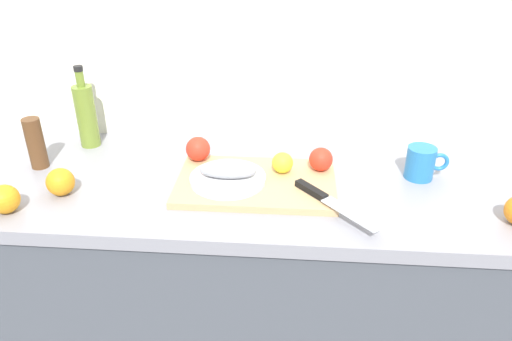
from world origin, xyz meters
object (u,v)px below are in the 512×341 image
object	(u,v)px
pepper_mill	(36,143)
olive_oil_bottle	(86,114)
cutting_board	(256,183)
coffee_mug_1	(421,163)
orange_0	(60,182)
fish_fillet	(228,171)
chef_knife	(325,198)
white_plate	(229,179)
lemon_0	(282,163)

from	to	relation	value
pepper_mill	olive_oil_bottle	bearing A→B (deg)	59.47
cutting_board	pepper_mill	size ratio (longest dim) A/B	2.85
cutting_board	pepper_mill	xyz separation A→B (m)	(-0.67, 0.07, 0.07)
coffee_mug_1	pepper_mill	bearing A→B (deg)	-178.94
pepper_mill	orange_0	bearing A→B (deg)	-48.32
fish_fillet	chef_knife	xyz separation A→B (m)	(0.27, -0.09, -0.02)
orange_0	pepper_mill	xyz separation A→B (m)	(-0.14, 0.15, 0.04)
white_plate	pepper_mill	distance (m)	0.60
cutting_board	chef_knife	distance (m)	0.22
lemon_0	coffee_mug_1	bearing A→B (deg)	5.12
cutting_board	fish_fillet	xyz separation A→B (m)	(-0.08, -0.01, 0.04)
olive_oil_bottle	coffee_mug_1	bearing A→B (deg)	-7.77
cutting_board	fish_fillet	bearing A→B (deg)	-170.45
cutting_board	white_plate	bearing A→B (deg)	-170.45
cutting_board	white_plate	distance (m)	0.08
white_plate	lemon_0	distance (m)	0.16
white_plate	olive_oil_bottle	world-z (taller)	olive_oil_bottle
olive_oil_bottle	chef_knife	bearing A→B (deg)	-23.51
lemon_0	olive_oil_bottle	bearing A→B (deg)	164.49
chef_knife	lemon_0	distance (m)	0.19
cutting_board	orange_0	distance (m)	0.54
cutting_board	fish_fillet	distance (m)	0.09
olive_oil_bottle	coffee_mug_1	distance (m)	1.06
coffee_mug_1	pepper_mill	size ratio (longest dim) A/B	0.78
cutting_board	pepper_mill	bearing A→B (deg)	174.33
cutting_board	lemon_0	size ratio (longest dim) A/B	7.29
chef_knife	orange_0	bearing A→B (deg)	-132.88
chef_knife	lemon_0	world-z (taller)	lemon_0
lemon_0	pepper_mill	distance (m)	0.74
coffee_mug_1	white_plate	bearing A→B (deg)	-169.67
fish_fillet	orange_0	size ratio (longest dim) A/B	2.09
cutting_board	olive_oil_bottle	size ratio (longest dim) A/B	1.67
fish_fillet	coffee_mug_1	xyz separation A→B (m)	(0.55, 0.10, -0.00)
fish_fillet	orange_0	xyz separation A→B (m)	(-0.46, -0.07, -0.01)
fish_fillet	olive_oil_bottle	size ratio (longest dim) A/B	0.60
cutting_board	white_plate	xyz separation A→B (m)	(-0.08, -0.01, 0.02)
olive_oil_bottle	lemon_0	bearing A→B (deg)	-15.51
cutting_board	chef_knife	world-z (taller)	chef_knife
cutting_board	white_plate	world-z (taller)	white_plate
pepper_mill	coffee_mug_1	bearing A→B (deg)	1.06
olive_oil_bottle	pepper_mill	size ratio (longest dim) A/B	1.71
coffee_mug_1	pepper_mill	world-z (taller)	pepper_mill
olive_oil_bottle	coffee_mug_1	size ratio (longest dim) A/B	2.20
chef_knife	orange_0	size ratio (longest dim) A/B	3.06
olive_oil_bottle	coffee_mug_1	world-z (taller)	olive_oil_bottle
white_plate	fish_fillet	size ratio (longest dim) A/B	1.33
white_plate	orange_0	distance (m)	0.46
olive_oil_bottle	coffee_mug_1	xyz separation A→B (m)	(1.05, -0.14, -0.06)
fish_fillet	cutting_board	bearing A→B (deg)	9.55
orange_0	pepper_mill	world-z (taller)	pepper_mill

